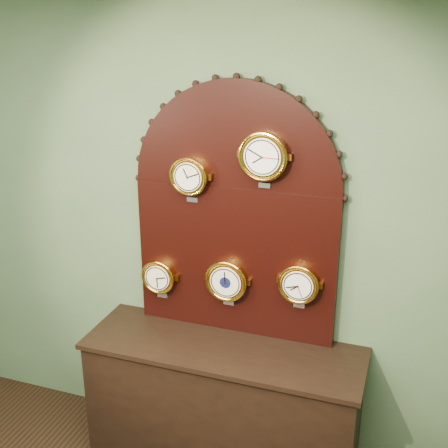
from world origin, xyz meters
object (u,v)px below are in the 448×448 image
at_px(roman_clock, 190,176).
at_px(arabic_clock, 264,156).
at_px(shop_counter, 223,408).
at_px(hygrometer, 159,276).
at_px(tide_clock, 299,284).
at_px(display_board, 236,205).
at_px(barometer, 227,280).

relative_size(roman_clock, arabic_clock, 0.86).
bearing_deg(shop_counter, hygrometer, 161.75).
bearing_deg(hygrometer, tide_clock, -0.03).
distance_m(display_board, arabic_clock, 0.36).
height_order(shop_counter, roman_clock, roman_clock).
bearing_deg(arabic_clock, tide_clock, 0.23).
relative_size(shop_counter, tide_clock, 5.63).
bearing_deg(hygrometer, shop_counter, -18.25).
height_order(arabic_clock, tide_clock, arabic_clock).
bearing_deg(hygrometer, arabic_clock, -0.12).
xyz_separation_m(roman_clock, tide_clock, (0.65, -0.00, -0.56)).
distance_m(display_board, barometer, 0.45).
distance_m(shop_counter, tide_clock, 0.93).
bearing_deg(roman_clock, arabic_clock, -0.15).
bearing_deg(arabic_clock, barometer, 179.92).
xyz_separation_m(roman_clock, hygrometer, (-0.22, 0.00, -0.65)).
height_order(roman_clock, barometer, roman_clock).
xyz_separation_m(shop_counter, hygrometer, (-0.47, 0.15, 0.74)).
distance_m(hygrometer, tide_clock, 0.87).
bearing_deg(tide_clock, display_board, 170.48).
height_order(arabic_clock, barometer, arabic_clock).
bearing_deg(shop_counter, tide_clock, 21.05).
xyz_separation_m(shop_counter, tide_clock, (0.40, 0.15, 0.83)).
bearing_deg(arabic_clock, shop_counter, -139.05).
distance_m(display_board, tide_clock, 0.57).
bearing_deg(display_board, barometer, -112.59).
relative_size(shop_counter, barometer, 5.25).
xyz_separation_m(roman_clock, arabic_clock, (0.43, -0.00, 0.15)).
relative_size(display_board, roman_clock, 5.55).
height_order(arabic_clock, hygrometer, arabic_clock).
distance_m(roman_clock, barometer, 0.65).
relative_size(roman_clock, barometer, 0.90).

